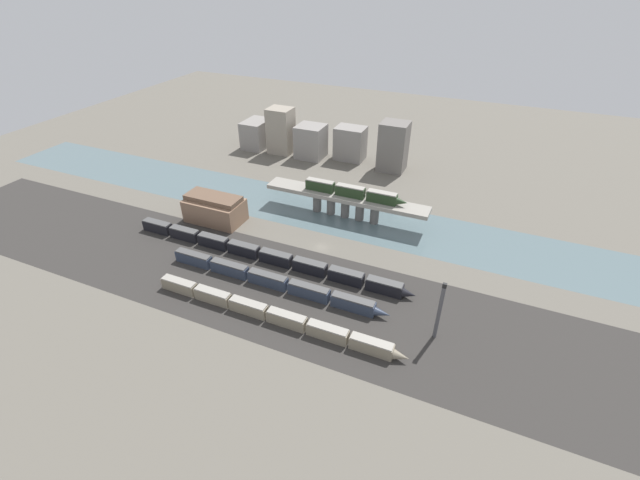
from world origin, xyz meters
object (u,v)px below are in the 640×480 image
object	(u,v)px
train_yard_mid	(272,281)
warehouse_building	(215,209)
train_yard_near	(272,315)
train_yard_far	(263,255)
train_on_bridge	(353,192)
signal_tower	(439,311)

from	to	relation	value
train_yard_mid	warehouse_building	xyz separation A→B (m)	(-36.74, 24.85, 2.80)
train_yard_near	train_yard_mid	distance (m)	13.93
train_yard_mid	train_yard_far	bearing A→B (deg)	130.47
train_yard_far	train_yard_mid	bearing A→B (deg)	-49.53
warehouse_building	train_yard_mid	bearing A→B (deg)	-34.07
train_on_bridge	train_yard_mid	xyz separation A→B (m)	(-8.05, -46.00, -8.74)
warehouse_building	train_yard_near	bearing A→B (deg)	-40.54
train_on_bridge	train_yard_near	distance (m)	58.93
train_yard_near	warehouse_building	size ratio (longest dim) A/B	3.50
warehouse_building	signal_tower	xyz separation A→B (m)	(83.76, -25.99, 3.67)
warehouse_building	signal_tower	world-z (taller)	signal_tower
train_on_bridge	warehouse_building	bearing A→B (deg)	-154.72
train_yard_mid	signal_tower	world-z (taller)	signal_tower
signal_tower	warehouse_building	bearing A→B (deg)	162.76
train_yard_mid	train_yard_far	distance (m)	13.61
train_yard_far	signal_tower	world-z (taller)	signal_tower
train_yard_far	warehouse_building	world-z (taller)	warehouse_building
train_on_bridge	signal_tower	size ratio (longest dim) A/B	2.20
train_on_bridge	warehouse_building	size ratio (longest dim) A/B	1.83
train_yard_mid	signal_tower	xyz separation A→B (m)	(47.02, -1.14, 6.47)
train_yard_far	warehouse_building	size ratio (longest dim) A/B	4.67
train_yard_near	signal_tower	distance (m)	42.40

